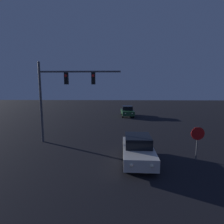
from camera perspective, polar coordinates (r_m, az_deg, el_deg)
car_near at (r=10.56m, az=8.46°, el=-11.88°), size 1.87×4.06×1.53m
car_far at (r=26.43m, az=5.01°, el=0.30°), size 1.91×4.07×1.53m
traffic_signal_mast at (r=14.11m, az=-16.22°, el=7.34°), size 6.31×0.30×6.28m
stop_sign at (r=11.66m, az=26.14°, el=-7.37°), size 0.79×0.07×2.03m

